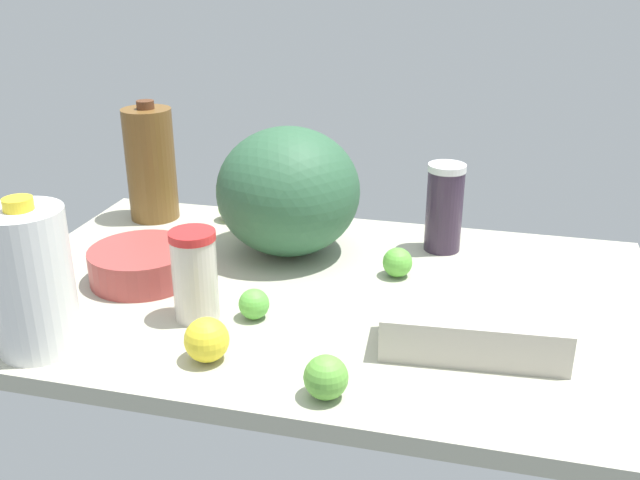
# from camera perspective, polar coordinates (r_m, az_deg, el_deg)

# --- Properties ---
(countertop) EXTENTS (1.20, 0.76, 0.03)m
(countertop) POSITION_cam_1_polar(r_m,az_deg,el_deg) (1.31, 0.00, -4.64)
(countertop) COLOR #B0AF9A
(countertop) RESTS_ON ground
(mixing_bowl) EXTENTS (0.20, 0.20, 0.06)m
(mixing_bowl) POSITION_cam_1_polar(r_m,az_deg,el_deg) (1.38, -14.02, -1.89)
(mixing_bowl) COLOR #A23F3C
(mixing_bowl) RESTS_ON countertop
(shaker_bottle) EXTENTS (0.08, 0.08, 0.18)m
(shaker_bottle) POSITION_cam_1_polar(r_m,az_deg,el_deg) (1.47, 9.92, 2.58)
(shaker_bottle) COLOR #37283B
(shaker_bottle) RESTS_ON countertop
(chocolate_milk_jug) EXTENTS (0.11, 0.11, 0.27)m
(chocolate_milk_jug) POSITION_cam_1_polar(r_m,az_deg,el_deg) (1.66, -13.39, 5.93)
(chocolate_milk_jug) COLOR brown
(chocolate_milk_jug) RESTS_ON countertop
(egg_carton) EXTENTS (0.29, 0.13, 0.07)m
(egg_carton) POSITION_cam_1_polar(r_m,az_deg,el_deg) (1.13, 12.16, -7.21)
(egg_carton) COLOR #BEB6A7
(egg_carton) RESTS_ON countertop
(tumbler_cup) EXTENTS (0.08, 0.08, 0.16)m
(tumbler_cup) POSITION_cam_1_polar(r_m,az_deg,el_deg) (1.20, -9.98, -2.78)
(tumbler_cup) COLOR beige
(tumbler_cup) RESTS_ON countertop
(watermelon) EXTENTS (0.29, 0.29, 0.26)m
(watermelon) POSITION_cam_1_polar(r_m,az_deg,el_deg) (1.43, -2.55, 3.92)
(watermelon) COLOR #305E3E
(watermelon) RESTS_ON countertop
(milk_jug) EXTENTS (0.13, 0.13, 0.25)m
(milk_jug) POSITION_cam_1_polar(r_m,az_deg,el_deg) (1.16, -22.11, -3.00)
(milk_jug) COLOR white
(milk_jug) RESTS_ON countertop
(lime_near_front) EXTENTS (0.06, 0.06, 0.06)m
(lime_near_front) POSITION_cam_1_polar(r_m,az_deg,el_deg) (1.64, -7.09, 2.61)
(lime_near_front) COLOR #60A92F
(lime_near_front) RESTS_ON countertop
(lime_beside_bowl) EXTENTS (0.05, 0.05, 0.05)m
(lime_beside_bowl) POSITION_cam_1_polar(r_m,az_deg,el_deg) (1.21, -5.30, -5.12)
(lime_beside_bowl) COLOR #5CB441
(lime_beside_bowl) RESTS_ON countertop
(lime_far_back) EXTENTS (0.06, 0.06, 0.06)m
(lime_far_back) POSITION_cam_1_polar(r_m,az_deg,el_deg) (1.00, 0.48, -10.93)
(lime_far_back) COLOR #63AE3F
(lime_far_back) RESTS_ON countertop
(lime_by_jug) EXTENTS (0.06, 0.06, 0.06)m
(lime_by_jug) POSITION_cam_1_polar(r_m,az_deg,el_deg) (1.36, 6.22, -1.79)
(lime_by_jug) COLOR #5FB73F
(lime_by_jug) RESTS_ON countertop
(lemon_loose) EXTENTS (0.07, 0.07, 0.07)m
(lemon_loose) POSITION_cam_1_polar(r_m,az_deg,el_deg) (1.10, -9.05, -7.89)
(lemon_loose) COLOR yellow
(lemon_loose) RESTS_ON countertop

